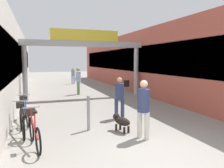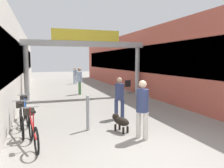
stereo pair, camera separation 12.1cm
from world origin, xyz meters
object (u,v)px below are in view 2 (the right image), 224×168
Objects in this scene: pedestrian_with_dog at (142,106)px; bicycle_blue_third at (25,110)px; bicycle_red_nearest at (33,129)px; bicycle_black_second at (21,119)px; cafe_chair_black_nearer at (127,85)px; pedestrian_carrying_crate at (80,79)px; pedestrian_elderly_walking at (75,74)px; dog_on_leash at (120,121)px; bollard_post_metal at (88,113)px; pedestrian_companion at (119,95)px.

bicycle_blue_third is at bearing 138.64° from pedestrian_with_dog.
bicycle_black_second is (-0.35, 1.13, 0.00)m from bicycle_red_nearest.
cafe_chair_black_nearer is (2.92, 8.19, -0.41)m from pedestrian_with_dog.
bicycle_red_nearest is (-2.92, 0.42, -0.51)m from pedestrian_with_dog.
pedestrian_carrying_crate is 1.10× the size of pedestrian_elderly_walking.
dog_on_leash is 0.86× the size of cafe_chair_black_nearer.
dog_on_leash is at bearing -90.86° from pedestrian_carrying_crate.
pedestrian_with_dog is at bearing -91.83° from pedestrian_elderly_walking.
bicycle_black_second is at bearing -113.04° from pedestrian_carrying_crate.
pedestrian_carrying_crate is 1.04× the size of bicycle_black_second.
bicycle_blue_third is (-3.22, 2.84, -0.51)m from pedestrian_with_dog.
bollard_post_metal reaches higher than cafe_chair_black_nearer.
bicycle_red_nearest is 1.00× the size of bicycle_black_second.
bicycle_black_second is 9.07m from cafe_chair_black_nearer.
bicycle_black_second reaches higher than dog_on_leash.
bollard_post_metal is (-1.78, -14.13, -0.33)m from pedestrian_elderly_walking.
dog_on_leash is at bearing -109.25° from pedestrian_companion.
cafe_chair_black_nearer is at bearing 66.10° from dog_on_leash.
cafe_chair_black_nearer is (2.77, 5.94, -0.35)m from pedestrian_companion.
pedestrian_with_dog is 0.95× the size of pedestrian_carrying_crate.
pedestrian_with_dog is at bearing -88.41° from pedestrian_carrying_crate.
pedestrian_elderly_walking is at bearing 83.76° from pedestrian_carrying_crate.
cafe_chair_black_nearer is (2.43, -7.17, -0.37)m from pedestrian_elderly_walking.
bicycle_blue_third is (-2.98, -5.83, -0.57)m from pedestrian_carrying_crate.
pedestrian_carrying_crate is (-0.24, 8.67, 0.06)m from pedestrian_with_dog.
bicycle_red_nearest is (-3.07, -1.83, -0.46)m from pedestrian_companion.
pedestrian_with_dog is 1.82m from bollard_post_metal.
pedestrian_with_dog is 4.32m from bicycle_blue_third.
pedestrian_companion is at bearing -91.49° from pedestrian_elderly_walking.
bicycle_black_second is (-3.27, 1.56, -0.51)m from pedestrian_with_dog.
pedestrian_companion is 6.43m from pedestrian_carrying_crate.
pedestrian_with_dog is 1.05× the size of pedestrian_companion.
pedestrian_with_dog reaches higher than bollard_post_metal.
bicycle_blue_third reaches higher than cafe_chair_black_nearer.
pedestrian_with_dog reaches higher than cafe_chair_black_nearer.
pedestrian_companion is 1.77× the size of cafe_chair_black_nearer.
bicycle_black_second is at bearing 107.12° from bicycle_red_nearest.
pedestrian_elderly_walking is at bearing 108.70° from cafe_chair_black_nearer.
cafe_chair_black_nearer is at bearing 70.39° from pedestrian_with_dog.
pedestrian_with_dog is 1.48× the size of bollard_post_metal.
dog_on_leash is 3.52m from bicycle_blue_third.
dog_on_leash is 2.59m from bicycle_red_nearest.
pedestrian_elderly_walking reaches higher than dog_on_leash.
pedestrian_companion is at bearing 35.27° from bollard_post_metal.
pedestrian_companion reaches higher than dog_on_leash.
pedestrian_elderly_walking is 14.60m from dog_on_leash.
pedestrian_with_dog reaches higher than bicycle_red_nearest.
cafe_chair_black_nearer is at bearing -8.66° from pedestrian_carrying_crate.
bollard_post_metal is at bearing 26.43° from bicycle_red_nearest.
bollard_post_metal reaches higher than bicycle_blue_third.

